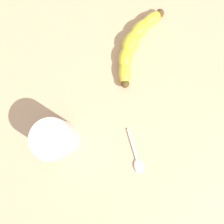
# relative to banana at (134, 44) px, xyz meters

# --- Properties ---
(wooden_tabletop) EXTENTS (1.20, 1.20, 0.03)m
(wooden_tabletop) POSITION_rel_banana_xyz_m (0.14, -0.17, -0.03)
(wooden_tabletop) COLOR tan
(wooden_tabletop) RESTS_ON ground
(banana) EXTENTS (0.14, 0.18, 0.04)m
(banana) POSITION_rel_banana_xyz_m (0.00, 0.00, 0.00)
(banana) COLOR yellow
(banana) RESTS_ON wooden_tabletop
(smoothie_glass) EXTENTS (0.09, 0.09, 0.12)m
(smoothie_glass) POSITION_rel_banana_xyz_m (0.12, -0.26, 0.03)
(smoothie_glass) COLOR silver
(smoothie_glass) RESTS_ON wooden_tabletop
(teaspoon) EXTENTS (0.11, 0.03, 0.01)m
(teaspoon) POSITION_rel_banana_xyz_m (0.26, -0.12, -0.02)
(teaspoon) COLOR silver
(teaspoon) RESTS_ON wooden_tabletop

